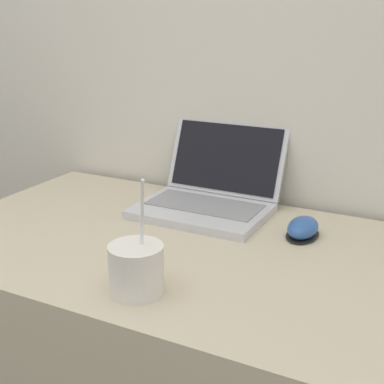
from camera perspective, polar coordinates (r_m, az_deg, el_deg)
The scene contains 4 objects.
desk at distance 1.34m, azimuth -1.21°, elevation -19.70°, with size 1.12×0.66×0.73m.
laptop at distance 1.34m, azimuth 1.96°, elevation -0.01°, with size 0.31×0.30×0.20m.
drink_cup at distance 0.94m, azimuth -5.95°, elevation -8.07°, with size 0.10×0.10×0.21m.
computer_mouse at distance 1.20m, azimuth 11.74°, elevation -3.83°, with size 0.07×0.11×0.04m.
Camera 1 is at (0.51, -0.60, 1.19)m, focal length 50.00 mm.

